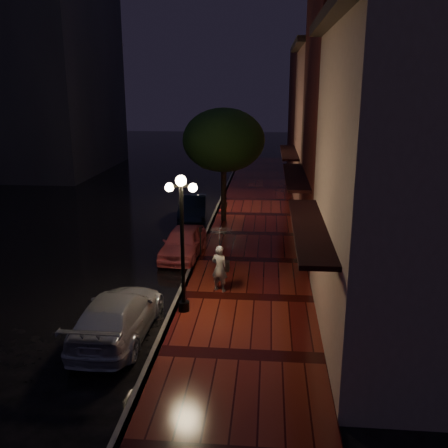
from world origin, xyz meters
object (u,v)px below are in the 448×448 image
at_px(woman_with_umbrella, 220,249).
at_px(silver_car, 117,315).
at_px(parking_meter, 200,238).
at_px(street_tree, 224,142).
at_px(streetlamp_far, 224,165).
at_px(streetlamp_near, 182,236).
at_px(pink_car, 183,242).
at_px(navy_car, 193,208).

bearing_deg(woman_with_umbrella, silver_car, 72.98).
bearing_deg(parking_meter, street_tree, 60.75).
bearing_deg(streetlamp_far, streetlamp_near, -90.00).
bearing_deg(pink_car, streetlamp_far, 87.16).
xyz_separation_m(street_tree, navy_car, (-1.70, 0.38, -3.58)).
bearing_deg(navy_car, streetlamp_near, -88.95).
height_order(street_tree, woman_with_umbrella, street_tree).
bearing_deg(streetlamp_far, street_tree, -85.09).
height_order(navy_car, woman_with_umbrella, woman_with_umbrella).
bearing_deg(street_tree, navy_car, 167.42).
relative_size(streetlamp_far, navy_car, 1.07).
distance_m(streetlamp_near, pink_car, 5.89).
distance_m(navy_car, silver_car, 12.95).
height_order(street_tree, silver_car, street_tree).
xyz_separation_m(streetlamp_near, street_tree, (0.26, 10.99, 1.64)).
bearing_deg(pink_car, street_tree, 81.16).
xyz_separation_m(navy_car, woman_with_umbrella, (2.41, -9.68, 0.99)).
relative_size(silver_car, parking_meter, 3.78).
bearing_deg(woman_with_umbrella, parking_meter, -50.71).
bearing_deg(streetlamp_far, navy_car, -118.74).
bearing_deg(silver_car, streetlamp_near, -135.40).
height_order(streetlamp_near, street_tree, street_tree).
height_order(streetlamp_near, navy_car, streetlamp_near).
bearing_deg(navy_car, silver_car, -97.07).
bearing_deg(silver_car, streetlamp_far, -95.18).
bearing_deg(pink_car, parking_meter, -5.23).
bearing_deg(streetlamp_far, pink_car, -96.36).
bearing_deg(woman_with_umbrella, streetlamp_far, -63.87).
height_order(street_tree, parking_meter, street_tree).
xyz_separation_m(streetlamp_far, woman_with_umbrella, (0.97, -12.31, -0.94)).
distance_m(streetlamp_near, navy_car, 11.62).
relative_size(streetlamp_far, street_tree, 0.74).
relative_size(streetlamp_far, pink_car, 1.14).
distance_m(navy_car, woman_with_umbrella, 10.03).
height_order(streetlamp_far, street_tree, street_tree).
height_order(street_tree, navy_car, street_tree).
xyz_separation_m(pink_car, silver_car, (-0.69, -7.05, 0.02)).
xyz_separation_m(pink_car, woman_with_umbrella, (1.92, -3.78, 1.01)).
bearing_deg(streetlamp_far, woman_with_umbrella, -85.51).
relative_size(navy_car, woman_with_umbrella, 1.77).
relative_size(woman_with_umbrella, parking_meter, 1.88).
height_order(woman_with_umbrella, parking_meter, woman_with_umbrella).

